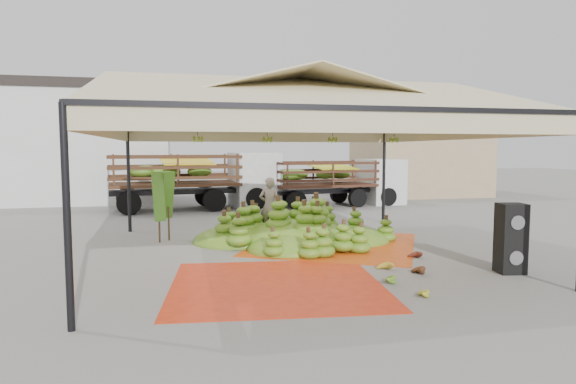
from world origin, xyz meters
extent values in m
plane|color=slate|center=(0.00, 0.00, 0.00)|extent=(90.00, 90.00, 0.00)
cylinder|color=black|center=(-4.00, -4.00, 1.50)|extent=(0.10, 0.10, 3.00)
cylinder|color=black|center=(-4.00, 4.00, 1.50)|extent=(0.10, 0.10, 3.00)
cylinder|color=black|center=(4.00, 4.00, 1.50)|extent=(0.10, 0.10, 3.00)
pyramid|color=beige|center=(0.00, 0.00, 3.50)|extent=(8.00, 8.00, 1.00)
cube|color=black|center=(0.00, 0.00, 3.00)|extent=(8.00, 8.00, 0.08)
cube|color=beige|center=(0.00, 0.00, 2.82)|extent=(8.00, 8.00, 0.36)
cube|color=silver|center=(-10.00, 14.00, 2.50)|extent=(14.00, 6.00, 5.00)
cube|color=black|center=(-10.00, 14.00, 5.20)|extent=(14.30, 6.30, 0.40)
cube|color=tan|center=(10.00, 13.00, 1.80)|extent=(6.00, 5.00, 3.60)
cube|color=navy|center=(10.00, 13.00, 3.85)|extent=(6.30, 5.30, 0.50)
cube|color=red|center=(-0.91, -2.45, 0.01)|extent=(4.07, 3.91, 0.01)
cube|color=#DB4F14|center=(1.26, 0.83, 0.01)|extent=(5.38, 5.46, 0.01)
ellipsoid|color=#347418|center=(0.39, 1.38, 0.57)|extent=(6.63, 6.15, 1.14)
ellipsoid|color=gold|center=(1.21, -3.70, 0.09)|extent=(0.47, 0.42, 0.18)
ellipsoid|color=gold|center=(1.37, -1.95, 0.11)|extent=(0.62, 0.61, 0.22)
ellipsoid|color=#572E13|center=(1.83, -2.37, 0.11)|extent=(0.50, 0.41, 0.23)
ellipsoid|color=#612516|center=(2.46, -1.12, 0.10)|extent=(0.58, 0.56, 0.21)
ellipsoid|color=#4B7919|center=(1.00, -2.82, 0.11)|extent=(0.60, 0.55, 0.22)
ellipsoid|color=#4B7B19|center=(-2.17, -0.26, 2.62)|extent=(0.24, 0.24, 0.20)
ellipsoid|color=#4B7B19|center=(-0.67, -0.26, 2.62)|extent=(0.24, 0.24, 0.20)
ellipsoid|color=#4B7B19|center=(0.83, -0.26, 2.62)|extent=(0.24, 0.24, 0.20)
ellipsoid|color=#4B7B19|center=(2.33, -0.26, 2.62)|extent=(0.24, 0.24, 0.20)
cube|color=black|center=(3.70, -2.64, 0.34)|extent=(0.55, 0.50, 0.68)
cube|color=black|center=(3.70, -2.64, 1.02)|extent=(0.55, 0.50, 0.68)
imported|color=gray|center=(-0.08, 2.59, 0.82)|extent=(0.67, 0.53, 1.63)
cube|color=#482918|center=(-2.73, 8.97, 1.04)|extent=(5.20, 2.87, 0.12)
cube|color=silver|center=(0.52, 9.36, 1.14)|extent=(2.04, 2.38, 2.28)
cylinder|color=black|center=(-4.38, 7.77, 0.45)|extent=(0.92, 0.40, 0.89)
cylinder|color=black|center=(-4.62, 9.74, 0.45)|extent=(0.92, 0.40, 0.89)
cylinder|color=black|center=(-1.23, 8.15, 0.45)|extent=(0.92, 0.40, 0.89)
cylinder|color=black|center=(-1.47, 10.12, 0.45)|extent=(0.92, 0.40, 0.89)
cylinder|color=black|center=(0.44, 8.36, 0.45)|extent=(0.92, 0.40, 0.89)
cylinder|color=black|center=(0.20, 10.32, 0.45)|extent=(0.92, 0.40, 0.89)
ellipsoid|color=#4E7D1A|center=(-2.73, 8.97, 1.54)|extent=(4.16, 2.25, 0.69)
cube|color=yellow|center=(-2.24, 9.03, 1.93)|extent=(2.21, 2.20, 0.25)
cube|color=#4B2819|center=(3.41, 8.93, 0.91)|extent=(4.56, 2.58, 0.10)
cube|color=silver|center=(6.23, 9.33, 0.99)|extent=(1.81, 2.10, 1.99)
cylinder|color=black|center=(1.99, 7.85, 0.39)|extent=(0.81, 0.37, 0.78)
cylinder|color=black|center=(1.75, 9.56, 0.39)|extent=(0.81, 0.37, 0.78)
cylinder|color=black|center=(4.73, 8.24, 0.39)|extent=(0.81, 0.37, 0.78)
cylinder|color=black|center=(4.48, 9.95, 0.39)|extent=(0.81, 0.37, 0.78)
cylinder|color=black|center=(6.18, 8.45, 0.39)|extent=(0.81, 0.37, 0.78)
cylinder|color=black|center=(5.94, 10.16, 0.39)|extent=(0.81, 0.37, 0.78)
ellipsoid|color=#327017|center=(3.41, 8.93, 1.34)|extent=(3.64, 2.03, 0.60)
cube|color=#CCCD16|center=(3.84, 8.99, 1.68)|extent=(1.95, 1.95, 0.21)
camera|label=1|loc=(-2.57, -10.67, 2.39)|focal=30.00mm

